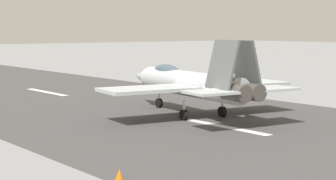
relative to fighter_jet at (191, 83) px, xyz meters
name	(u,v)px	position (x,y,z in m)	size (l,w,h in m)	color
ground_plane	(213,125)	(-4.05, 1.42, -2.39)	(400.00, 400.00, 0.00)	gray
runway_strip	(213,125)	(-4.06, 1.42, -2.38)	(240.00, 26.00, 0.02)	#414040
fighter_jet	(191,83)	(0.00, 0.00, 0.00)	(16.82, 14.61, 5.58)	#B0B8BD
crew_person	(148,83)	(15.25, -7.17, -1.60)	(0.29, 0.70, 1.58)	#1E2338
marker_cone_near	(119,176)	(-12.35, 14.11, -2.11)	(0.44, 0.44, 0.55)	orange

